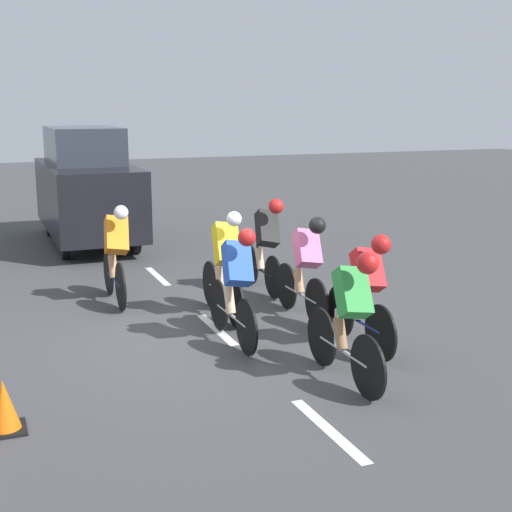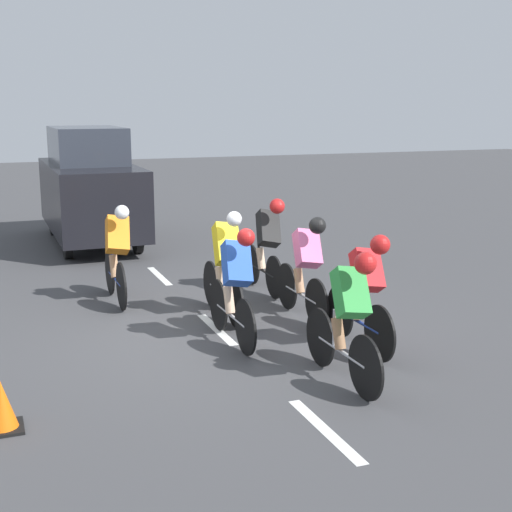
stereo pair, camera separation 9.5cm
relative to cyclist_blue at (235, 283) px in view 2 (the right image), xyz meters
The scene contains 13 objects.
ground_plane 0.89m from the cyclist_blue, 83.58° to the right, with size 60.00×60.00×0.00m, color #424244.
lane_stripe_near 2.70m from the cyclist_blue, 88.93° to the left, with size 0.12×1.40×0.01m, color white.
lane_stripe_mid 0.99m from the cyclist_blue, 85.49° to the right, with size 0.12×1.40×0.01m, color white.
lane_stripe_far 3.89m from the cyclist_blue, 89.27° to the right, with size 0.12×1.40×0.01m, color white.
cyclist_blue is the anchor object (origin of this frame).
cyclist_black 2.51m from the cyclist_blue, 121.04° to the right, with size 0.43×1.64×1.52m.
cyclist_orange 2.59m from the cyclist_blue, 66.88° to the right, with size 0.40×1.66×1.51m.
cyclist_yellow 1.11m from the cyclist_blue, 102.52° to the right, with size 0.39×1.72×1.53m.
cyclist_green 1.80m from the cyclist_blue, 111.71° to the left, with size 0.39×1.70×1.48m.
cyclist_red 1.58m from the cyclist_blue, 149.49° to the left, with size 0.39×1.64×1.46m.
cyclist_pink 1.38m from the cyclist_blue, 154.09° to the right, with size 0.39×1.66×1.47m.
support_car 7.30m from the cyclist_blue, 84.70° to the right, with size 1.70×4.40×2.45m.
traffic_cone 3.23m from the cyclist_blue, 28.42° to the left, with size 0.36×0.36×0.49m.
Camera 2 is at (2.77, 8.42, 2.92)m, focal length 50.00 mm.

